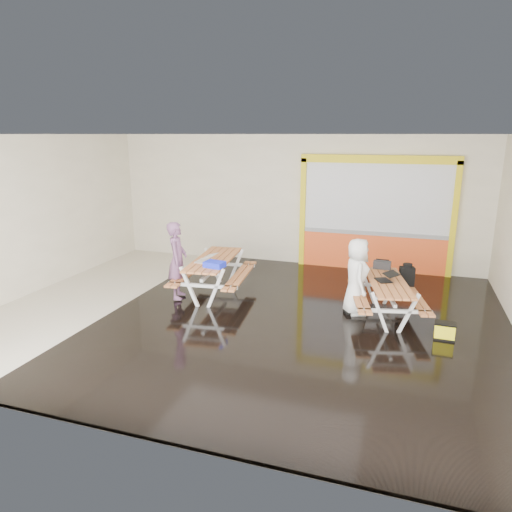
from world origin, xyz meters
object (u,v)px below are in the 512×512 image
(toolbox, at_px, (382,265))
(dark_case, at_px, (354,309))
(fluke_bag, at_px, (445,331))
(blue_pouch, at_px, (215,264))
(laptop_right, at_px, (386,278))
(picnic_table_right, at_px, (387,290))
(person_left, at_px, (177,260))
(laptop_left, at_px, (206,259))
(person_right, at_px, (357,277))
(backpack, at_px, (407,275))
(picnic_table_left, at_px, (214,267))

(toolbox, distance_m, dark_case, 1.19)
(dark_case, height_order, fluke_bag, fluke_bag)
(blue_pouch, height_order, toolbox, blue_pouch)
(laptop_right, bearing_deg, picnic_table_right, -42.04)
(picnic_table_right, xyz_separation_m, person_left, (-4.32, -0.32, 0.31))
(laptop_left, bearing_deg, dark_case, 2.48)
(laptop_left, xyz_separation_m, toolbox, (3.59, 0.95, -0.07))
(person_right, height_order, blue_pouch, person_right)
(person_left, xyz_separation_m, laptop_left, (0.56, 0.23, 0.02))
(backpack, xyz_separation_m, dark_case, (-0.95, -0.72, -0.58))
(laptop_right, height_order, blue_pouch, blue_pouch)
(laptop_right, bearing_deg, backpack, 62.33)
(person_left, distance_m, blue_pouch, 0.91)
(person_right, bearing_deg, laptop_right, -103.57)
(dark_case, bearing_deg, picnic_table_left, 177.06)
(picnic_table_right, bearing_deg, person_left, -175.73)
(picnic_table_left, bearing_deg, laptop_right, -2.54)
(picnic_table_left, height_order, laptop_right, laptop_right)
(picnic_table_right, distance_m, laptop_left, 3.77)
(picnic_table_right, relative_size, person_left, 1.31)
(picnic_table_left, distance_m, person_right, 3.12)
(laptop_right, bearing_deg, person_left, -175.22)
(person_right, bearing_deg, toolbox, -42.96)
(toolbox, bearing_deg, laptop_right, -81.29)
(toolbox, bearing_deg, person_right, -116.82)
(picnic_table_left, xyz_separation_m, person_left, (-0.61, -0.52, 0.24))
(person_left, xyz_separation_m, laptop_right, (4.28, 0.36, -0.08))
(picnic_table_left, distance_m, dark_case, 3.14)
(person_right, xyz_separation_m, dark_case, (-0.02, 0.03, -0.69))
(laptop_left, bearing_deg, toolbox, 14.83)
(person_left, relative_size, person_right, 1.09)
(person_left, height_order, toolbox, person_left)
(picnic_table_left, distance_m, blue_pouch, 0.73)
(person_left, distance_m, person_right, 3.74)
(backpack, bearing_deg, picnic_table_left, -172.10)
(laptop_right, bearing_deg, laptop_left, -177.96)
(laptop_left, relative_size, fluke_bag, 1.16)
(dark_case, bearing_deg, fluke_bag, -25.15)
(laptop_left, xyz_separation_m, fluke_bag, (4.78, -0.63, -0.73))
(laptop_right, distance_m, toolbox, 0.83)
(picnic_table_left, distance_m, picnic_table_right, 3.71)
(laptop_right, distance_m, blue_pouch, 3.41)
(laptop_right, height_order, fluke_bag, laptop_right)
(person_left, height_order, fluke_bag, person_left)
(person_left, bearing_deg, picnic_table_left, -65.75)
(picnic_table_left, xyz_separation_m, toolbox, (3.54, 0.66, 0.19))
(person_right, relative_size, backpack, 3.11)
(fluke_bag, bearing_deg, blue_pouch, 176.05)
(person_left, distance_m, backpack, 4.79)
(picnic_table_right, height_order, person_left, person_left)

